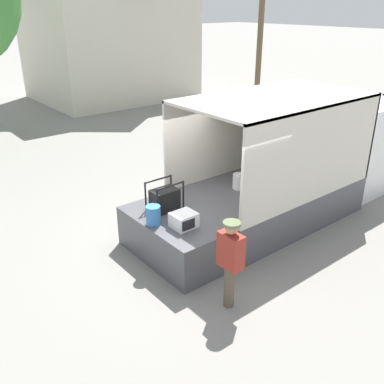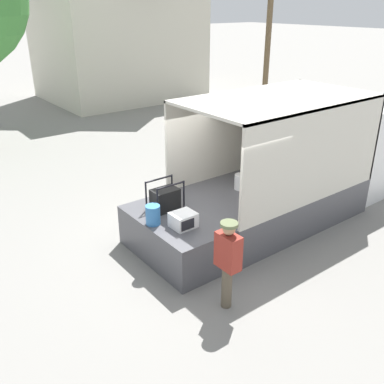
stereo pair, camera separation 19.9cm
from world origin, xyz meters
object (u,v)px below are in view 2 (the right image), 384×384
(orange_bucket, at_px, (153,215))
(utility_pole, at_px, (269,21))
(microwave, at_px, (183,220))
(portable_generator, at_px, (166,199))
(box_truck, at_px, (318,165))
(worker_person, at_px, (228,257))

(orange_bucket, relative_size, utility_pole, 0.05)
(orange_bucket, height_order, utility_pole, utility_pole)
(microwave, xyz_separation_m, portable_generator, (0.16, 0.82, 0.09))
(box_truck, distance_m, portable_generator, 4.42)
(box_truck, height_order, portable_generator, box_truck)
(microwave, distance_m, orange_bucket, 0.60)
(box_truck, height_order, worker_person, box_truck)
(box_truck, bearing_deg, utility_pole, 50.30)
(box_truck, relative_size, worker_person, 4.03)
(portable_generator, xyz_separation_m, worker_person, (-0.31, -2.25, -0.12))
(orange_bucket, bearing_deg, worker_person, -82.66)
(orange_bucket, distance_m, worker_person, 1.89)
(microwave, height_order, utility_pole, utility_pole)
(portable_generator, xyz_separation_m, orange_bucket, (-0.55, -0.38, -0.04))
(portable_generator, distance_m, worker_person, 2.28)
(portable_generator, distance_m, orange_bucket, 0.67)
(microwave, distance_m, utility_pole, 15.67)
(microwave, height_order, orange_bucket, orange_bucket)
(microwave, bearing_deg, worker_person, -96.00)
(utility_pole, bearing_deg, worker_person, -138.26)
(box_truck, relative_size, microwave, 14.38)
(portable_generator, bearing_deg, box_truck, -5.35)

